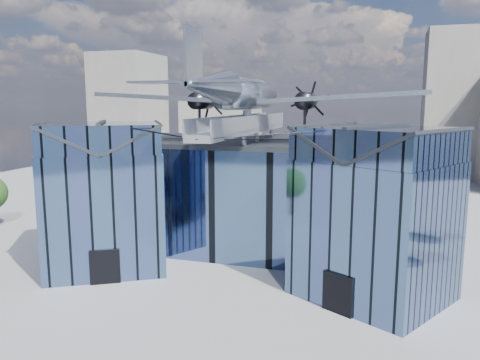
# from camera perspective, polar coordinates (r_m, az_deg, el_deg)

# --- Properties ---
(ground_plane) EXTENTS (120.00, 120.00, 0.00)m
(ground_plane) POSITION_cam_1_polar(r_m,az_deg,el_deg) (37.34, -0.91, -11.45)
(ground_plane) COLOR gray
(museum) EXTENTS (32.88, 24.50, 17.60)m
(museum) POSITION_cam_1_polar(r_m,az_deg,el_deg) (41.21, 1.55, -1.45)
(museum) COLOR #445E8B
(museum) RESTS_ON ground
(bg_towers) EXTENTS (77.00, 24.50, 26.00)m
(bg_towers) POSITION_cam_1_polar(r_m,az_deg,el_deg) (84.28, 10.68, 6.98)
(bg_towers) COLOR slate
(bg_towers) RESTS_ON ground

